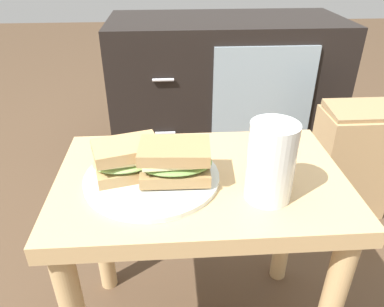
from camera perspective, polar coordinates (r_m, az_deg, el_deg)
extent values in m
cube|color=tan|center=(0.73, 1.34, -4.54)|extent=(0.56, 0.36, 0.04)
cylinder|color=tan|center=(1.00, -13.98, -11.01)|extent=(0.04, 0.04, 0.43)
cylinder|color=tan|center=(1.03, 14.39, -9.77)|extent=(0.04, 0.04, 0.43)
cube|color=black|center=(1.66, 4.94, 10.29)|extent=(0.96, 0.44, 0.58)
cube|color=#8C9EA8|center=(1.48, 10.86, 7.67)|extent=(0.39, 0.01, 0.44)
cylinder|color=silver|center=(1.39, -4.50, 11.29)|extent=(0.08, 0.01, 0.01)
cylinder|color=silver|center=(1.48, -4.16, 3.19)|extent=(0.08, 0.01, 0.01)
cylinder|color=silver|center=(0.71, -6.20, -3.66)|extent=(0.26, 0.26, 0.01)
cube|color=tan|center=(0.71, -9.79, -2.14)|extent=(0.14, 0.11, 0.02)
ellipsoid|color=#8CB260|center=(0.70, -9.92, -0.83)|extent=(0.15, 0.12, 0.02)
cube|color=beige|center=(0.70, -10.00, -0.06)|extent=(0.12, 0.09, 0.01)
cube|color=tan|center=(0.69, -10.10, 0.94)|extent=(0.14, 0.11, 0.02)
cube|color=#9E7A4C|center=(0.69, -2.64, -2.73)|extent=(0.13, 0.09, 0.02)
ellipsoid|color=#729E4C|center=(0.68, -2.68, -1.38)|extent=(0.14, 0.10, 0.02)
cube|color=beige|center=(0.67, -2.70, -0.57)|extent=(0.12, 0.08, 0.01)
cube|color=#9E7A4C|center=(0.66, -2.73, 0.46)|extent=(0.13, 0.09, 0.02)
cylinder|color=silver|center=(0.64, 12.13, -1.30)|extent=(0.08, 0.08, 0.14)
cylinder|color=#C67219|center=(0.64, 12.03, -2.15)|extent=(0.07, 0.07, 0.11)
cylinder|color=white|center=(0.61, 12.64, 2.78)|extent=(0.07, 0.07, 0.01)
cube|color=tan|center=(1.39, 23.33, -1.36)|extent=(0.24, 0.17, 0.37)
cube|color=#987950|center=(1.30, 25.07, 6.03)|extent=(0.23, 0.14, 0.03)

